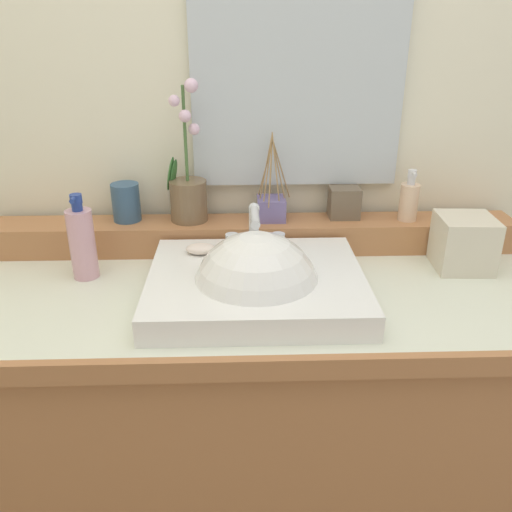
# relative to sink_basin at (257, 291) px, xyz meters

# --- Properties ---
(wall_back) EXTENTS (3.07, 0.20, 2.60)m
(wall_back) POSITION_rel_sink_basin_xyz_m (-0.00, 0.46, 0.44)
(wall_back) COLOR beige
(wall_back) RESTS_ON ground
(vanity_cabinet) EXTENTS (1.46, 0.59, 0.85)m
(vanity_cabinet) POSITION_rel_sink_basin_xyz_m (-0.00, 0.06, -0.44)
(vanity_cabinet) COLOR #AB6F44
(vanity_cabinet) RESTS_ON ground
(back_ledge) EXTENTS (1.37, 0.12, 0.08)m
(back_ledge) POSITION_rel_sink_basin_xyz_m (-0.00, 0.28, 0.02)
(back_ledge) COLOR #AB6F44
(back_ledge) RESTS_ON vanity_cabinet
(sink_basin) EXTENTS (0.47, 0.39, 0.29)m
(sink_basin) POSITION_rel_sink_basin_xyz_m (0.00, 0.00, 0.00)
(sink_basin) COLOR white
(sink_basin) RESTS_ON vanity_cabinet
(soap_bar) EXTENTS (0.07, 0.04, 0.02)m
(soap_bar) POSITION_rel_sink_basin_xyz_m (-0.13, 0.12, 0.05)
(soap_bar) COLOR beige
(soap_bar) RESTS_ON sink_basin
(potted_plant) EXTENTS (0.11, 0.10, 0.36)m
(potted_plant) POSITION_rel_sink_basin_xyz_m (-0.17, 0.29, 0.14)
(potted_plant) COLOR brown
(potted_plant) RESTS_ON back_ledge
(soap_dispenser) EXTENTS (0.05, 0.05, 0.13)m
(soap_dispenser) POSITION_rel_sink_basin_xyz_m (0.40, 0.28, 0.11)
(soap_dispenser) COLOR beige
(soap_dispenser) RESTS_ON back_ledge
(tumbler_cup) EXTENTS (0.07, 0.07, 0.10)m
(tumbler_cup) POSITION_rel_sink_basin_xyz_m (-0.33, 0.30, 0.11)
(tumbler_cup) COLOR #33526F
(tumbler_cup) RESTS_ON back_ledge
(reed_diffuser) EXTENTS (0.09, 0.10, 0.23)m
(reed_diffuser) POSITION_rel_sink_basin_xyz_m (0.05, 0.29, 0.09)
(reed_diffuser) COLOR slate
(reed_diffuser) RESTS_ON back_ledge
(trinket_box) EXTENTS (0.08, 0.06, 0.08)m
(trinket_box) POSITION_rel_sink_basin_xyz_m (0.24, 0.30, 0.10)
(trinket_box) COLOR brown
(trinket_box) RESTS_ON back_ledge
(lotion_bottle) EXTENTS (0.06, 0.06, 0.20)m
(lotion_bottle) POSITION_rel_sink_basin_xyz_m (-0.40, 0.13, 0.07)
(lotion_bottle) COLOR #CD98A6
(lotion_bottle) RESTS_ON vanity_cabinet
(tissue_box) EXTENTS (0.14, 0.14, 0.13)m
(tissue_box) POSITION_rel_sink_basin_xyz_m (0.50, 0.15, 0.04)
(tissue_box) COLOR beige
(tissue_box) RESTS_ON vanity_cabinet
(mirror) EXTENTS (0.53, 0.02, 0.51)m
(mirror) POSITION_rel_sink_basin_xyz_m (0.11, 0.35, 0.39)
(mirror) COLOR silver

